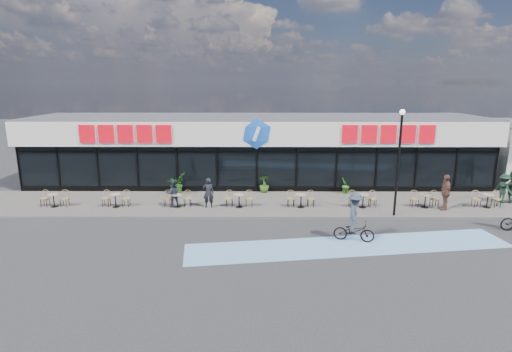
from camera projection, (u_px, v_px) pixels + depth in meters
The scene contains 22 objects.
ground at pixel (256, 233), 18.61m from camera, with size 120.00×120.00×0.00m, color #28282B.
sidewalk at pixel (257, 203), 22.98m from camera, with size 44.00×5.00×0.10m, color #5A5550.
bike_lane at pixel (349, 246), 17.12m from camera, with size 14.00×2.20×0.01m, color #6795C4.
building at pixel (257, 149), 27.74m from camera, with size 30.60×6.57×4.75m.
lamp_post at pixel (399, 154), 20.05m from camera, with size 0.28×0.28×5.47m.
bistro_set_0 at pixel (55, 198), 22.17m from camera, with size 1.54×0.62×0.90m.
bistro_set_1 at pixel (116, 199), 22.15m from camera, with size 1.54×0.62×0.90m.
bistro_set_2 at pixel (177, 199), 22.14m from camera, with size 1.54×0.62×0.90m.
bistro_set_3 at pixel (239, 199), 22.12m from camera, with size 1.54×0.62×0.90m.
bistro_set_4 at pixel (301, 199), 22.10m from camera, with size 1.54×0.62×0.90m.
bistro_set_5 at pixel (363, 199), 22.09m from camera, with size 1.54×0.62×0.90m.
bistro_set_6 at pixel (425, 199), 22.07m from camera, with size 1.54×0.62×0.90m.
bistro_set_7 at pixel (487, 199), 22.05m from camera, with size 1.54×0.62×0.90m.
potted_plant_left at pixel (176, 183), 24.79m from camera, with size 1.12×0.97×1.25m, color #205016.
potted_plant_mid at pixel (264, 184), 25.02m from camera, with size 0.60×0.60×1.07m, color #2F5919.
potted_plant_right at pixel (345, 185), 24.74m from camera, with size 0.58×0.46×1.05m, color #2E651D.
patron_left at pixel (208, 193), 21.90m from camera, with size 0.61×0.40×1.67m, color black.
patron_right at pixel (173, 194), 22.06m from camera, with size 0.73×0.57×1.51m, color #272D3D.
pedestrian_a at pixel (445, 192), 21.51m from camera, with size 1.15×0.48×1.96m, color brown.
pedestrian_b at pixel (504, 188), 22.81m from camera, with size 1.09×0.62×1.68m, color black.
pedestrian_c at pixel (512, 187), 22.82m from camera, with size 1.72×0.55×1.86m, color #1B3122.
cyclist_a at pixel (354, 221), 17.45m from camera, with size 1.86×1.26×2.20m.
Camera 1 is at (0.08, -17.51, 6.83)m, focal length 28.00 mm.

